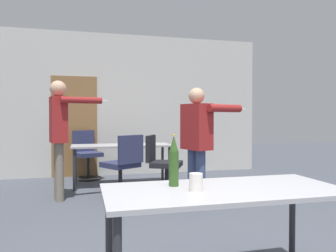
{
  "coord_description": "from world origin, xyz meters",
  "views": [
    {
      "loc": [
        -0.9,
        -1.5,
        1.2
      ],
      "look_at": [
        0.1,
        2.44,
        1.1
      ],
      "focal_mm": 35.0,
      "sensor_mm": 36.0,
      "label": 1
    }
  ],
  "objects_px": {
    "person_center_tall": "(59,127)",
    "office_chair_near_pushed": "(162,166)",
    "office_chair_far_right": "(123,167)",
    "beer_bottle": "(174,162)",
    "drink_cup": "(196,182)",
    "person_near_casual": "(197,136)",
    "office_chair_mid_tucked": "(87,156)"
  },
  "relations": [
    {
      "from": "office_chair_near_pushed",
      "to": "office_chair_far_right",
      "type": "height_order",
      "value": "office_chair_far_right"
    },
    {
      "from": "person_near_casual",
      "to": "office_chair_near_pushed",
      "type": "height_order",
      "value": "person_near_casual"
    },
    {
      "from": "office_chair_mid_tucked",
      "to": "drink_cup",
      "type": "bearing_deg",
      "value": 78.54
    },
    {
      "from": "beer_bottle",
      "to": "office_chair_mid_tucked",
      "type": "bearing_deg",
      "value": 97.2
    },
    {
      "from": "beer_bottle",
      "to": "office_chair_far_right",
      "type": "bearing_deg",
      "value": 90.7
    },
    {
      "from": "person_center_tall",
      "to": "beer_bottle",
      "type": "height_order",
      "value": "person_center_tall"
    },
    {
      "from": "person_center_tall",
      "to": "beer_bottle",
      "type": "bearing_deg",
      "value": 7.0
    },
    {
      "from": "person_near_casual",
      "to": "person_center_tall",
      "type": "xyz_separation_m",
      "value": [
        -1.82,
        0.85,
        0.11
      ]
    },
    {
      "from": "office_chair_far_right",
      "to": "person_near_casual",
      "type": "bearing_deg",
      "value": -73.15
    },
    {
      "from": "person_center_tall",
      "to": "office_chair_far_right",
      "type": "distance_m",
      "value": 1.11
    },
    {
      "from": "office_chair_near_pushed",
      "to": "beer_bottle",
      "type": "bearing_deg",
      "value": 13.89
    },
    {
      "from": "office_chair_mid_tucked",
      "to": "office_chair_far_right",
      "type": "relative_size",
      "value": 1.0
    },
    {
      "from": "beer_bottle",
      "to": "person_near_casual",
      "type": "bearing_deg",
      "value": 66.2
    },
    {
      "from": "office_chair_far_right",
      "to": "beer_bottle",
      "type": "height_order",
      "value": "beer_bottle"
    },
    {
      "from": "person_center_tall",
      "to": "drink_cup",
      "type": "bearing_deg",
      "value": 7.64
    },
    {
      "from": "office_chair_near_pushed",
      "to": "beer_bottle",
      "type": "xyz_separation_m",
      "value": [
        -0.6,
        -2.9,
        0.47
      ]
    },
    {
      "from": "person_near_casual",
      "to": "person_center_tall",
      "type": "distance_m",
      "value": 2.01
    },
    {
      "from": "office_chair_far_right",
      "to": "drink_cup",
      "type": "xyz_separation_m",
      "value": [
        0.13,
        -2.96,
        0.34
      ]
    },
    {
      "from": "drink_cup",
      "to": "person_near_casual",
      "type": "bearing_deg",
      "value": 70.33
    },
    {
      "from": "beer_bottle",
      "to": "office_chair_near_pushed",
      "type": "bearing_deg",
      "value": 78.35
    },
    {
      "from": "person_center_tall",
      "to": "office_chair_far_right",
      "type": "bearing_deg",
      "value": 76.18
    },
    {
      "from": "office_chair_near_pushed",
      "to": "office_chair_mid_tucked",
      "type": "distance_m",
      "value": 1.93
    },
    {
      "from": "beer_bottle",
      "to": "drink_cup",
      "type": "xyz_separation_m",
      "value": [
        0.1,
        -0.18,
        -0.11
      ]
    },
    {
      "from": "person_center_tall",
      "to": "office_chair_near_pushed",
      "type": "xyz_separation_m",
      "value": [
        1.55,
        0.09,
        -0.64
      ]
    },
    {
      "from": "person_near_casual",
      "to": "person_center_tall",
      "type": "relative_size",
      "value": 0.92
    },
    {
      "from": "person_near_casual",
      "to": "office_chair_far_right",
      "type": "height_order",
      "value": "person_near_casual"
    },
    {
      "from": "office_chair_mid_tucked",
      "to": "beer_bottle",
      "type": "distance_m",
      "value": 4.5
    },
    {
      "from": "office_chair_mid_tucked",
      "to": "beer_bottle",
      "type": "height_order",
      "value": "beer_bottle"
    },
    {
      "from": "office_chair_near_pushed",
      "to": "drink_cup",
      "type": "height_order",
      "value": "office_chair_near_pushed"
    },
    {
      "from": "person_center_tall",
      "to": "office_chair_near_pushed",
      "type": "relative_size",
      "value": 1.89
    },
    {
      "from": "office_chair_far_right",
      "to": "beer_bottle",
      "type": "relative_size",
      "value": 2.63
    },
    {
      "from": "drink_cup",
      "to": "office_chair_near_pushed",
      "type": "bearing_deg",
      "value": 80.81
    }
  ]
}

